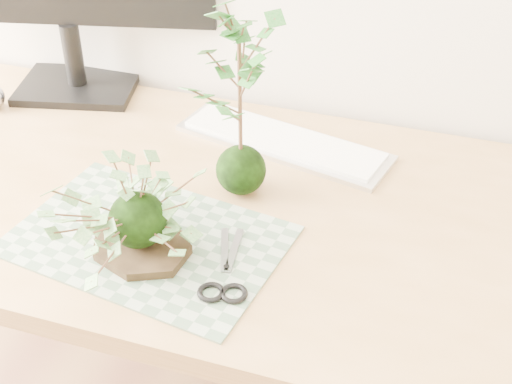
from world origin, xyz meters
TOP-DOWN VIEW (x-y plane):
  - desk at (-0.08, 1.23)m, footprint 1.60×0.70m
  - cutting_mat at (-0.17, 1.09)m, footprint 0.47×0.35m
  - stone_dish at (-0.17, 1.06)m, footprint 0.23×0.23m
  - ivy_kokedama at (-0.17, 1.06)m, footprint 0.27×0.27m
  - maple_kokedama at (-0.07, 1.27)m, footprint 0.23×0.23m
  - keyboard at (-0.04, 1.44)m, footprint 0.45×0.22m
  - scissors at (-0.02, 1.02)m, footprint 0.09×0.18m

SIDE VIEW (x-z plane):
  - desk at x=-0.08m, z-range 0.28..1.02m
  - cutting_mat at x=-0.17m, z-range 0.74..0.74m
  - scissors at x=-0.02m, z-range 0.74..0.75m
  - keyboard at x=-0.04m, z-range 0.74..0.76m
  - stone_dish at x=-0.17m, z-range 0.74..0.76m
  - ivy_kokedama at x=-0.17m, z-range 0.76..0.94m
  - maple_kokedama at x=-0.07m, z-range 0.81..1.19m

